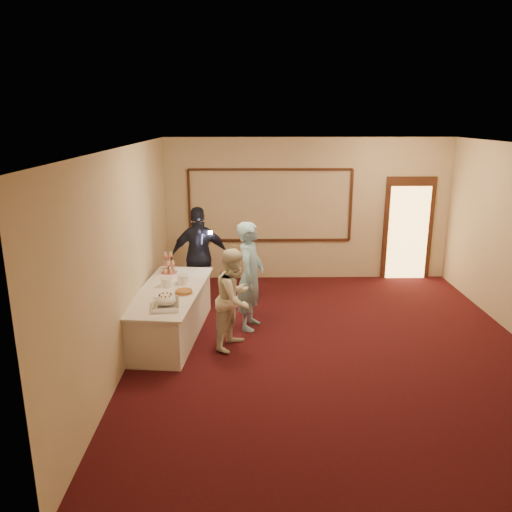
% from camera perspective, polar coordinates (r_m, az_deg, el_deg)
% --- Properties ---
extents(floor, '(7.00, 7.00, 0.00)m').
position_cam_1_polar(floor, '(7.79, 8.72, -10.39)').
color(floor, black).
rests_on(floor, ground).
extents(room_walls, '(6.04, 7.04, 3.02)m').
position_cam_1_polar(room_walls, '(7.15, 9.38, 4.37)').
color(room_walls, beige).
rests_on(room_walls, floor).
extents(wall_molding, '(3.45, 0.04, 1.55)m').
position_cam_1_polar(wall_molding, '(10.53, 1.64, 5.80)').
color(wall_molding, '#371910').
rests_on(wall_molding, room_walls).
extents(doorway, '(1.05, 0.07, 2.20)m').
position_cam_1_polar(doorway, '(11.15, 16.97, 2.95)').
color(doorway, '#371910').
rests_on(doorway, floor).
extents(buffet_table, '(1.22, 2.58, 0.77)m').
position_cam_1_polar(buffet_table, '(8.12, -9.73, -6.36)').
color(buffet_table, white).
rests_on(buffet_table, floor).
extents(pavlova_tray, '(0.42, 0.53, 0.19)m').
position_cam_1_polar(pavlova_tray, '(7.25, -10.28, -5.18)').
color(pavlova_tray, silver).
rests_on(pavlova_tray, buffet_table).
extents(cupcake_stand, '(0.27, 0.27, 0.40)m').
position_cam_1_polar(cupcake_stand, '(8.81, -9.94, -0.97)').
color(cupcake_stand, '#BE4F4A').
rests_on(cupcake_stand, buffet_table).
extents(plate_stack_a, '(0.18, 0.18, 0.15)m').
position_cam_1_polar(plate_stack_a, '(8.09, -10.23, -2.99)').
color(plate_stack_a, white).
rests_on(plate_stack_a, buffet_table).
extents(plate_stack_b, '(0.19, 0.19, 0.16)m').
position_cam_1_polar(plate_stack_b, '(8.17, -8.30, -2.69)').
color(plate_stack_b, white).
rests_on(plate_stack_b, buffet_table).
extents(tart, '(0.31, 0.31, 0.06)m').
position_cam_1_polar(tart, '(7.75, -8.24, -4.11)').
color(tart, white).
rests_on(tart, buffet_table).
extents(man, '(0.59, 0.74, 1.79)m').
position_cam_1_polar(man, '(8.12, -0.65, -2.29)').
color(man, '#8CC4E3').
rests_on(man, floor).
extents(woman, '(0.85, 0.92, 1.54)m').
position_cam_1_polar(woman, '(7.50, -2.45, -4.89)').
color(woman, white).
rests_on(woman, floor).
extents(guest, '(1.12, 0.58, 1.84)m').
position_cam_1_polar(guest, '(9.24, -6.45, -0.02)').
color(guest, black).
rests_on(guest, floor).
extents(camera_flash, '(0.08, 0.06, 0.05)m').
position_cam_1_polar(camera_flash, '(8.99, -5.24, 2.70)').
color(camera_flash, white).
rests_on(camera_flash, guest).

